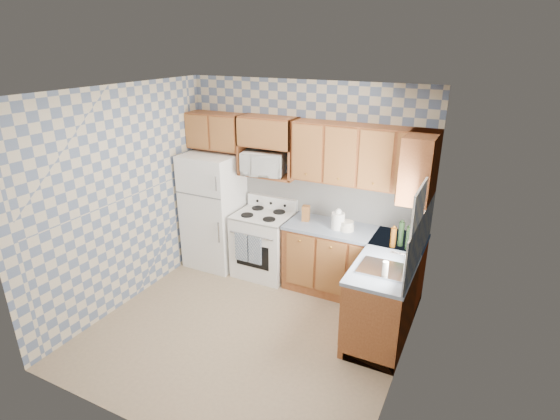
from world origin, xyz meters
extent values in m
plane|color=#887258|center=(0.00, 0.00, 0.00)|extent=(3.40, 3.40, 0.00)
cube|color=slate|center=(0.00, 1.60, 1.35)|extent=(3.40, 0.02, 2.70)
cube|color=slate|center=(1.70, 0.00, 1.35)|extent=(0.02, 3.20, 2.70)
cube|color=white|center=(0.40, 1.59, 1.20)|extent=(2.60, 0.02, 0.56)
cube|color=white|center=(1.69, 0.80, 1.20)|extent=(0.02, 1.60, 0.56)
cube|color=white|center=(-1.27, 1.25, 0.84)|extent=(0.75, 0.70, 1.68)
cube|color=white|center=(-0.47, 1.28, 0.45)|extent=(0.76, 0.65, 0.90)
cube|color=silver|center=(-0.47, 1.28, 0.91)|extent=(0.76, 0.65, 0.02)
cube|color=white|center=(-0.47, 1.55, 1.00)|extent=(0.76, 0.08, 0.17)
cube|color=navy|center=(-0.63, 0.93, 0.53)|extent=(0.19, 0.02, 0.40)
cube|color=navy|center=(-0.42, 0.93, 0.53)|extent=(0.19, 0.02, 0.40)
cube|color=brown|center=(0.82, 1.30, 0.44)|extent=(1.75, 0.60, 0.88)
cube|color=brown|center=(1.40, 0.80, 0.44)|extent=(0.60, 1.60, 0.88)
cube|color=slate|center=(0.82, 1.30, 0.90)|extent=(1.77, 0.63, 0.04)
cube|color=slate|center=(1.40, 0.80, 0.90)|extent=(0.63, 1.60, 0.04)
cube|color=brown|center=(0.82, 1.44, 1.85)|extent=(1.75, 0.33, 0.74)
cube|color=brown|center=(-1.29, 1.44, 1.97)|extent=(0.82, 0.33, 0.50)
cube|color=brown|center=(1.53, 1.25, 1.85)|extent=(0.33, 0.70, 0.74)
cube|color=brown|center=(-0.47, 1.44, 1.44)|extent=(0.80, 0.33, 0.03)
imported|color=white|center=(-0.52, 1.39, 1.61)|extent=(0.64, 0.50, 0.31)
cube|color=#B7B7BC|center=(1.40, 0.45, 0.93)|extent=(0.48, 0.40, 0.03)
cube|color=white|center=(1.69, 0.45, 1.45)|extent=(0.02, 0.66, 0.86)
cylinder|color=black|center=(1.43, 1.11, 1.07)|extent=(0.07, 0.07, 0.30)
cylinder|color=black|center=(1.53, 1.05, 1.06)|extent=(0.07, 0.07, 0.28)
cylinder|color=#61330B|center=(1.58, 1.15, 1.05)|extent=(0.07, 0.07, 0.26)
cylinder|color=#61330B|center=(1.36, 1.04, 1.04)|extent=(0.07, 0.07, 0.24)
cube|color=brown|center=(0.15, 1.32, 1.02)|extent=(0.11, 0.11, 0.21)
cylinder|color=white|center=(0.62, 1.25, 1.03)|extent=(0.17, 0.17, 0.21)
cylinder|color=silver|center=(1.45, 0.31, 1.01)|extent=(0.06, 0.06, 0.17)
camera|label=1|loc=(2.23, -3.63, 3.15)|focal=28.00mm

